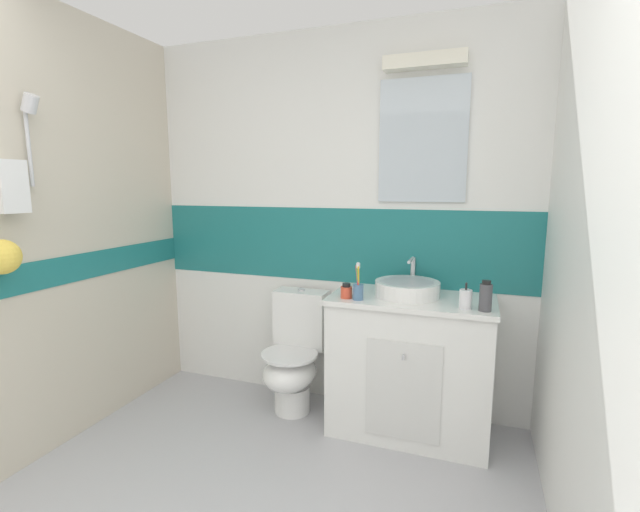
{
  "coord_description": "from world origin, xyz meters",
  "views": [
    {
      "loc": [
        0.92,
        -0.4,
        1.5
      ],
      "look_at": [
        0.12,
        1.84,
        1.12
      ],
      "focal_mm": 24.56,
      "sensor_mm": 36.0,
      "label": 1
    }
  ],
  "objects_px": {
    "soap_dispenser": "(466,299)",
    "mouthwash_bottle": "(486,297)",
    "toothbrush_cup": "(358,289)",
    "toilet": "(294,356)",
    "hair_gel_jar": "(346,291)",
    "sink_basin": "(407,288)"
  },
  "relations": [
    {
      "from": "soap_dispenser",
      "to": "mouthwash_bottle",
      "type": "distance_m",
      "value": 0.1
    },
    {
      "from": "toothbrush_cup",
      "to": "soap_dispenser",
      "type": "distance_m",
      "value": 0.59
    },
    {
      "from": "toilet",
      "to": "soap_dispenser",
      "type": "xyz_separation_m",
      "value": [
        1.07,
        -0.17,
        0.53
      ]
    },
    {
      "from": "toothbrush_cup",
      "to": "soap_dispenser",
      "type": "height_order",
      "value": "toothbrush_cup"
    },
    {
      "from": "hair_gel_jar",
      "to": "toothbrush_cup",
      "type": "bearing_deg",
      "value": -14.42
    },
    {
      "from": "sink_basin",
      "to": "mouthwash_bottle",
      "type": "relative_size",
      "value": 2.61
    },
    {
      "from": "toothbrush_cup",
      "to": "hair_gel_jar",
      "type": "distance_m",
      "value": 0.08
    },
    {
      "from": "toothbrush_cup",
      "to": "mouthwash_bottle",
      "type": "distance_m",
      "value": 0.68
    },
    {
      "from": "soap_dispenser",
      "to": "sink_basin",
      "type": "bearing_deg",
      "value": 152.17
    },
    {
      "from": "hair_gel_jar",
      "to": "sink_basin",
      "type": "bearing_deg",
      "value": 27.98
    },
    {
      "from": "soap_dispenser",
      "to": "mouthwash_bottle",
      "type": "bearing_deg",
      "value": -5.21
    },
    {
      "from": "toilet",
      "to": "soap_dispenser",
      "type": "height_order",
      "value": "soap_dispenser"
    },
    {
      "from": "sink_basin",
      "to": "toilet",
      "type": "distance_m",
      "value": 0.9
    },
    {
      "from": "toilet",
      "to": "hair_gel_jar",
      "type": "xyz_separation_m",
      "value": [
        0.41,
        -0.17,
        0.52
      ]
    },
    {
      "from": "hair_gel_jar",
      "to": "toilet",
      "type": "bearing_deg",
      "value": 157.47
    },
    {
      "from": "toothbrush_cup",
      "to": "mouthwash_bottle",
      "type": "xyz_separation_m",
      "value": [
        0.68,
        0.01,
        0.01
      ]
    },
    {
      "from": "sink_basin",
      "to": "soap_dispenser",
      "type": "height_order",
      "value": "sink_basin"
    },
    {
      "from": "toilet",
      "to": "mouthwash_bottle",
      "type": "relative_size",
      "value": 4.93
    },
    {
      "from": "toilet",
      "to": "soap_dispenser",
      "type": "bearing_deg",
      "value": -9.14
    },
    {
      "from": "toilet",
      "to": "toothbrush_cup",
      "type": "distance_m",
      "value": 0.75
    },
    {
      "from": "toilet",
      "to": "hair_gel_jar",
      "type": "bearing_deg",
      "value": -22.53
    },
    {
      "from": "toilet",
      "to": "hair_gel_jar",
      "type": "height_order",
      "value": "hair_gel_jar"
    }
  ]
}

